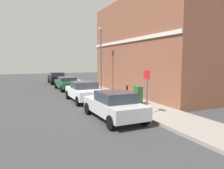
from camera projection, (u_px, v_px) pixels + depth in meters
The scene contains 11 objects.
ground at pixel (114, 111), 12.64m from camera, with size 80.00×80.00×0.00m, color #38383A.
sidewalk at pixel (106, 93), 18.87m from camera, with size 2.53×30.00×0.15m, color gray.
corner_building at pixel (157, 47), 19.12m from camera, with size 6.41×13.66×8.18m.
car_silver at pixel (114, 105), 10.70m from camera, with size 1.99×4.15×1.42m.
car_white at pixel (84, 91), 15.49m from camera, with size 2.02×4.00×1.43m.
car_green at pixel (67, 83), 21.60m from camera, with size 1.96×4.11×1.29m.
car_black at pixel (57, 78), 27.60m from camera, with size 2.03×4.18×1.43m.
utility_cabinet at pixel (138, 96), 13.68m from camera, with size 0.46×0.61×1.15m.
bollard_near_cabinet at pixel (127, 92), 15.24m from camera, with size 0.14×0.14×1.04m.
street_sign at pixel (147, 85), 11.12m from camera, with size 0.08×0.60×2.30m.
lamppost at pixel (101, 56), 19.30m from camera, with size 0.20×0.44×5.72m.
Camera 1 is at (-5.06, -11.31, 2.93)m, focal length 34.55 mm.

